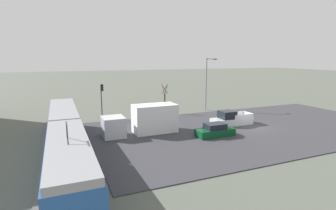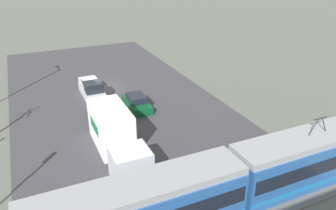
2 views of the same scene
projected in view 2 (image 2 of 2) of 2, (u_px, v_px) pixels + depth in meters
The scene contains 6 objects.
ground_plane at pixel (106, 89), 37.63m from camera, with size 320.00×320.00×0.00m, color #565B51.
road_surface at pixel (106, 89), 37.61m from camera, with size 20.40×38.96×0.08m.
light_rail_tram at pixel (236, 180), 19.75m from camera, with size 24.45×2.78×4.61m.
box_truck at pixel (115, 135), 25.10m from camera, with size 2.60×8.50×3.26m.
pickup_truck at pixel (92, 91), 35.14m from camera, with size 1.97×5.48×1.89m.
sedan_car_0 at pixel (137, 103), 32.63m from camera, with size 1.84×4.30×1.42m.
Camera 2 is at (7.92, 34.72, 14.25)m, focal length 35.00 mm.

